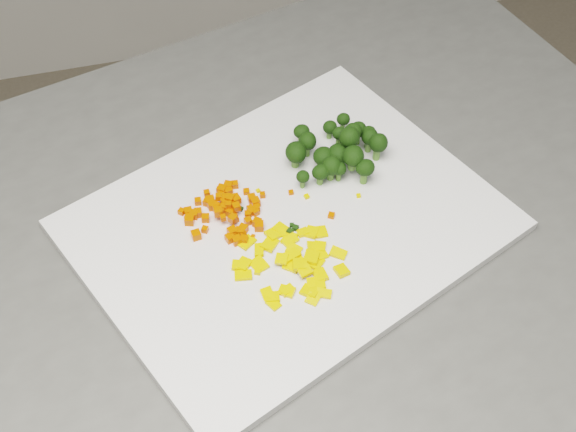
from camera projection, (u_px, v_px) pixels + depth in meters
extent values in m
cube|color=#4D4D4A|center=(268.00, 410.00, 1.27)|extent=(1.21, 0.98, 0.90)
cube|color=silver|center=(288.00, 225.00, 0.93)|extent=(0.56, 0.50, 0.01)
cube|color=#D73E02|center=(250.00, 209.00, 0.93)|extent=(0.01, 0.01, 0.01)
cube|color=#D73E02|center=(198.00, 213.00, 0.92)|extent=(0.01, 0.01, 0.01)
cube|color=#D73E02|center=(235.00, 219.00, 0.92)|extent=(0.01, 0.01, 0.01)
cube|color=#D73E02|center=(257.00, 208.00, 0.93)|extent=(0.01, 0.01, 0.01)
cube|color=#D73E02|center=(223.00, 218.00, 0.91)|extent=(0.01, 0.01, 0.01)
cube|color=#D73E02|center=(182.00, 212.00, 0.93)|extent=(0.01, 0.01, 0.01)
cube|color=#D73E02|center=(248.00, 221.00, 0.92)|extent=(0.01, 0.01, 0.01)
cube|color=#D73E02|center=(206.00, 218.00, 0.92)|extent=(0.01, 0.01, 0.01)
cube|color=#D73E02|center=(215.00, 206.00, 0.93)|extent=(0.01, 0.01, 0.01)
cube|color=#D73E02|center=(189.00, 220.00, 0.92)|extent=(0.01, 0.01, 0.01)
cube|color=#D73E02|center=(257.00, 222.00, 0.92)|extent=(0.01, 0.01, 0.01)
cube|color=#D73E02|center=(240.00, 232.00, 0.91)|extent=(0.01, 0.01, 0.01)
cube|color=#D73E02|center=(228.00, 191.00, 0.95)|extent=(0.01, 0.01, 0.01)
cube|color=#D73E02|center=(230.00, 199.00, 0.93)|extent=(0.01, 0.01, 0.01)
cube|color=#D73E02|center=(208.00, 202.00, 0.94)|extent=(0.01, 0.01, 0.01)
cube|color=#D73E02|center=(235.00, 185.00, 0.95)|extent=(0.01, 0.01, 0.01)
cube|color=#D73E02|center=(196.00, 235.00, 0.90)|extent=(0.01, 0.01, 0.01)
cube|color=#D73E02|center=(225.00, 198.00, 0.93)|extent=(0.01, 0.01, 0.01)
cube|color=#D73E02|center=(213.00, 205.00, 0.93)|extent=(0.01, 0.01, 0.01)
cube|color=#D73E02|center=(224.00, 207.00, 0.92)|extent=(0.01, 0.01, 0.01)
cube|color=#D73E02|center=(233.00, 219.00, 0.91)|extent=(0.01, 0.01, 0.01)
cube|color=#D73E02|center=(210.00, 203.00, 0.93)|extent=(0.01, 0.01, 0.01)
cube|color=#D73E02|center=(235.00, 203.00, 0.93)|extent=(0.01, 0.01, 0.01)
cube|color=#D73E02|center=(242.00, 233.00, 0.91)|extent=(0.01, 0.01, 0.01)
cube|color=#D73E02|center=(233.00, 202.00, 0.94)|extent=(0.01, 0.01, 0.01)
cube|color=#D73E02|center=(236.00, 200.00, 0.93)|extent=(0.01, 0.01, 0.01)
cube|color=#D73E02|center=(251.00, 212.00, 0.93)|extent=(0.01, 0.01, 0.01)
cube|color=#D73E02|center=(222.00, 193.00, 0.95)|extent=(0.01, 0.01, 0.01)
cube|color=#D73E02|center=(195.00, 214.00, 0.92)|extent=(0.01, 0.01, 0.01)
cube|color=#D73E02|center=(224.00, 210.00, 0.93)|extent=(0.01, 0.01, 0.01)
cube|color=#D73E02|center=(222.00, 190.00, 0.95)|extent=(0.01, 0.01, 0.01)
cube|color=#D73E02|center=(255.00, 212.00, 0.93)|extent=(0.01, 0.01, 0.01)
cube|color=#D73E02|center=(232.00, 232.00, 0.91)|extent=(0.01, 0.01, 0.01)
cube|color=#D73E02|center=(259.00, 226.00, 0.91)|extent=(0.01, 0.01, 0.01)
cube|color=#D73E02|center=(230.00, 238.00, 0.90)|extent=(0.01, 0.01, 0.01)
cube|color=#D73E02|center=(194.00, 214.00, 0.92)|extent=(0.01, 0.01, 0.01)
cube|color=#D73E02|center=(236.00, 207.00, 0.92)|extent=(0.01, 0.01, 0.01)
cube|color=#D73E02|center=(188.00, 212.00, 0.93)|extent=(0.01, 0.01, 0.01)
cube|color=#D73E02|center=(207.00, 193.00, 0.95)|extent=(0.01, 0.01, 0.01)
cube|color=#D73E02|center=(221.00, 210.00, 0.92)|extent=(0.01, 0.01, 0.01)
cube|color=#D73E02|center=(205.00, 229.00, 0.91)|extent=(0.01, 0.01, 0.01)
cube|color=#D73E02|center=(243.00, 229.00, 0.91)|extent=(0.01, 0.01, 0.01)
cube|color=#D73E02|center=(224.00, 190.00, 0.95)|extent=(0.01, 0.01, 0.01)
cube|color=#D73E02|center=(231.00, 212.00, 0.93)|extent=(0.01, 0.01, 0.01)
cube|color=#D73E02|center=(237.00, 240.00, 0.90)|extent=(0.01, 0.01, 0.01)
cube|color=#D73E02|center=(211.00, 200.00, 0.94)|extent=(0.01, 0.01, 0.01)
cube|color=#D73E02|center=(234.00, 234.00, 0.91)|extent=(0.01, 0.01, 0.01)
cube|color=#D73E02|center=(248.00, 214.00, 0.92)|extent=(0.01, 0.01, 0.01)
cube|color=#D73E02|center=(244.00, 240.00, 0.90)|extent=(0.01, 0.01, 0.01)
cube|color=#D73E02|center=(233.00, 215.00, 0.92)|extent=(0.01, 0.01, 0.01)
cube|color=#D73E02|center=(229.00, 205.00, 0.92)|extent=(0.01, 0.01, 0.01)
cube|color=#D73E02|center=(255.00, 202.00, 0.93)|extent=(0.01, 0.01, 0.01)
cube|color=#D73E02|center=(189.00, 217.00, 0.92)|extent=(0.01, 0.01, 0.01)
cube|color=#D73E02|center=(225.00, 202.00, 0.93)|extent=(0.01, 0.01, 0.01)
cube|color=#D73E02|center=(262.00, 195.00, 0.94)|extent=(0.01, 0.01, 0.01)
cube|color=#D73E02|center=(221.00, 188.00, 0.95)|extent=(0.01, 0.01, 0.01)
cube|color=#D73E02|center=(226.00, 190.00, 0.95)|extent=(0.01, 0.01, 0.01)
cube|color=#D73E02|center=(243.00, 229.00, 0.91)|extent=(0.01, 0.01, 0.01)
cube|color=#D73E02|center=(198.00, 201.00, 0.94)|extent=(0.01, 0.01, 0.01)
cube|color=#D73E02|center=(228.00, 186.00, 0.95)|extent=(0.01, 0.01, 0.01)
cube|color=#D73E02|center=(236.00, 197.00, 0.93)|extent=(0.01, 0.01, 0.01)
cube|color=#D73E02|center=(252.00, 198.00, 0.94)|extent=(0.01, 0.01, 0.01)
cube|color=#D73E02|center=(219.00, 197.00, 0.93)|extent=(0.01, 0.01, 0.01)
cube|color=#D73E02|center=(218.00, 212.00, 0.91)|extent=(0.01, 0.01, 0.01)
cube|color=yellow|center=(274.00, 304.00, 0.85)|extent=(0.02, 0.02, 0.00)
cube|color=yellow|center=(300.00, 264.00, 0.87)|extent=(0.02, 0.02, 0.01)
cube|color=yellow|center=(305.00, 271.00, 0.87)|extent=(0.02, 0.02, 0.01)
cube|color=yellow|center=(292.00, 265.00, 0.88)|extent=(0.02, 0.02, 0.01)
cube|color=yellow|center=(289.00, 239.00, 0.90)|extent=(0.02, 0.02, 0.01)
cube|color=yellow|center=(303.00, 232.00, 0.91)|extent=(0.01, 0.01, 0.01)
cube|color=yellow|center=(268.00, 295.00, 0.85)|extent=(0.01, 0.02, 0.01)
cube|color=yellow|center=(240.00, 265.00, 0.88)|extent=(0.02, 0.02, 0.01)
cube|color=yellow|center=(320.00, 247.00, 0.90)|extent=(0.02, 0.02, 0.01)
cube|color=yellow|center=(316.00, 263.00, 0.88)|extent=(0.02, 0.02, 0.01)
cube|color=yellow|center=(287.00, 290.00, 0.86)|extent=(0.02, 0.02, 0.01)
cube|color=yellow|center=(247.00, 242.00, 0.90)|extent=(0.02, 0.02, 0.00)
cube|color=yellow|center=(243.00, 275.00, 0.87)|extent=(0.02, 0.02, 0.01)
cube|color=yellow|center=(311.00, 257.00, 0.88)|extent=(0.02, 0.02, 0.01)
cube|color=yellow|center=(287.00, 291.00, 0.86)|extent=(0.02, 0.02, 0.01)
cube|color=yellow|center=(294.00, 250.00, 0.89)|extent=(0.02, 0.02, 0.01)
cube|color=yellow|center=(321.00, 232.00, 0.91)|extent=(0.01, 0.02, 0.01)
cube|color=yellow|center=(294.00, 257.00, 0.89)|extent=(0.01, 0.02, 0.01)
cube|color=yellow|center=(320.00, 275.00, 0.87)|extent=(0.02, 0.02, 0.01)
cube|color=yellow|center=(244.00, 264.00, 0.88)|extent=(0.02, 0.02, 0.01)
cube|color=yellow|center=(272.00, 297.00, 0.85)|extent=(0.02, 0.02, 0.01)
cube|color=yellow|center=(314.00, 247.00, 0.90)|extent=(0.02, 0.02, 0.01)
cube|color=yellow|center=(281.00, 229.00, 0.91)|extent=(0.02, 0.02, 0.01)
cube|color=yellow|center=(296.00, 259.00, 0.88)|extent=(0.02, 0.02, 0.01)
cube|color=yellow|center=(312.00, 232.00, 0.91)|extent=(0.02, 0.02, 0.01)
cube|color=yellow|center=(342.00, 271.00, 0.87)|extent=(0.02, 0.02, 0.01)
cube|color=yellow|center=(278.00, 233.00, 0.91)|extent=(0.02, 0.01, 0.00)
cube|color=yellow|center=(313.00, 299.00, 0.85)|extent=(0.02, 0.02, 0.01)
cube|color=yellow|center=(314.00, 284.00, 0.86)|extent=(0.02, 0.02, 0.01)
cube|color=yellow|center=(320.00, 281.00, 0.87)|extent=(0.01, 0.02, 0.01)
cube|color=yellow|center=(321.00, 254.00, 0.89)|extent=(0.02, 0.02, 0.01)
cube|color=yellow|center=(270.00, 244.00, 0.90)|extent=(0.02, 0.03, 0.01)
cube|color=yellow|center=(259.00, 250.00, 0.89)|extent=(0.01, 0.02, 0.01)
cube|color=yellow|center=(324.00, 294.00, 0.86)|extent=(0.02, 0.02, 0.01)
cube|color=yellow|center=(274.00, 234.00, 0.91)|extent=(0.02, 0.02, 0.01)
cube|color=yellow|center=(291.00, 255.00, 0.88)|extent=(0.02, 0.02, 0.01)
cube|color=yellow|center=(259.00, 265.00, 0.88)|extent=(0.02, 0.02, 0.01)
cube|color=yellow|center=(310.00, 291.00, 0.86)|extent=(0.02, 0.02, 0.01)
cube|color=yellow|center=(282.00, 259.00, 0.88)|extent=(0.02, 0.02, 0.01)
cube|color=yellow|center=(290.00, 240.00, 0.90)|extent=(0.02, 0.02, 0.01)
cube|color=yellow|center=(338.00, 253.00, 0.89)|extent=(0.02, 0.02, 0.01)
cube|color=yellow|center=(307.00, 196.00, 0.94)|extent=(0.01, 0.01, 0.00)
cube|color=#D73E02|center=(246.00, 192.00, 0.95)|extent=(0.01, 0.01, 0.01)
cube|color=black|center=(295.00, 228.00, 0.91)|extent=(0.01, 0.01, 0.00)
cube|color=#D73E02|center=(291.00, 192.00, 0.95)|extent=(0.01, 0.01, 0.00)
cube|color=yellow|center=(258.00, 191.00, 0.95)|extent=(0.01, 0.01, 0.00)
cube|color=black|center=(241.00, 209.00, 0.93)|extent=(0.01, 0.01, 0.00)
cube|color=black|center=(292.00, 225.00, 0.92)|extent=(0.01, 0.01, 0.00)
cube|color=yellow|center=(258.00, 272.00, 0.87)|extent=(0.01, 0.01, 0.00)
cube|color=#D73E02|center=(331.00, 215.00, 0.93)|extent=(0.01, 0.01, 0.00)
cube|color=yellow|center=(359.00, 196.00, 0.95)|extent=(0.01, 0.01, 0.00)
cube|color=black|center=(290.00, 231.00, 0.91)|extent=(0.01, 0.01, 0.00)
cube|color=#D73E02|center=(253.00, 236.00, 0.91)|extent=(0.01, 0.01, 0.00)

